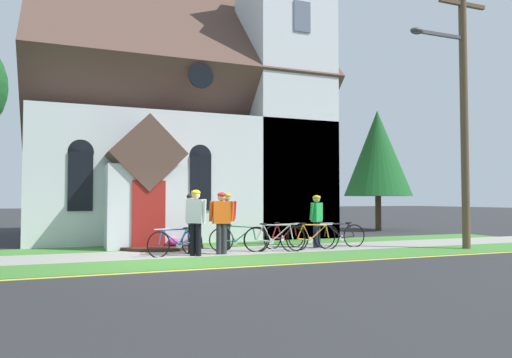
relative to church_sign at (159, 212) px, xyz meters
The scene contains 22 objects.
ground 1.26m from the church_sign, 98.26° to the left, with size 140.00×140.00×0.00m, color #2B2B2D.
sidewalk_slab 2.82m from the church_sign, 52.18° to the right, with size 32.00×2.11×0.01m, color #99968E.
grass_verge 4.53m from the church_sign, 68.80° to the right, with size 32.00×1.98×0.01m, color #427F33.
church_lawn 1.94m from the church_sign, ahead, with size 24.00×1.86×0.01m, color #427F33.
curb_paint_stripe 5.58m from the church_sign, 73.13° to the right, with size 28.00×0.16×0.01m, color yellow.
church_building 6.38m from the church_sign, 67.03° to the left, with size 11.79×10.69×12.89m.
church_sign is the anchor object (origin of this frame).
flower_bed 1.08m from the church_sign, 87.64° to the right, with size 2.69×2.69×0.34m.
bicycle_black 3.01m from the church_sign, 48.96° to the right, with size 1.65×0.57×0.82m.
bicycle_red 4.09m from the church_sign, 25.99° to the right, with size 1.71×0.67×0.83m.
bicycle_yellow 5.81m from the church_sign, 23.48° to the right, with size 1.77×0.20×0.82m.
bicycle_blue 4.00m from the church_sign, 43.11° to the right, with size 1.75×0.53×0.86m.
bicycle_orange 2.67m from the church_sign, 89.88° to the right, with size 1.67×0.69×0.78m.
bicycle_silver 4.97m from the church_sign, 32.39° to the right, with size 1.82×0.08×0.84m.
cyclist_in_red_jersey 2.31m from the church_sign, 77.57° to the right, with size 0.31×0.79×1.68m.
cyclist_in_white_jersey 2.08m from the church_sign, 71.56° to the right, with size 0.43×0.72×1.68m.
cyclist_in_orange_jersey 5.04m from the church_sign, 24.62° to the right, with size 0.59×0.45×1.66m.
cyclist_in_green_jersey 2.89m from the church_sign, 80.57° to the right, with size 0.49×0.66×1.78m.
cyclist_in_blue_jersey 3.00m from the church_sign, 65.64° to the right, with size 0.66×0.34×1.72m.
cyclist_in_yellow_jersey 2.36m from the church_sign, 41.55° to the right, with size 0.65×0.37×1.72m.
utility_pole 10.31m from the church_sign, 24.81° to the right, with size 3.12×0.28×9.00m.
roadside_conifer 12.58m from the church_sign, 20.39° to the left, with size 3.32×3.32×5.93m.
Camera 1 is at (-2.69, -12.02, 1.54)m, focal length 33.63 mm.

